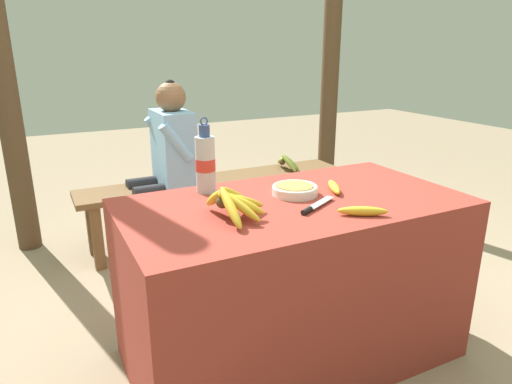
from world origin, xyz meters
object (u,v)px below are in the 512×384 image
at_px(water_bottle, 205,163).
at_px(seated_vendor, 167,156).
at_px(serving_bowl, 295,189).
at_px(banana_bunch_ripe, 232,201).
at_px(knife, 313,207).
at_px(banana_bunch_green, 286,162).
at_px(support_post_far, 332,38).
at_px(loose_banana_front, 363,211).
at_px(loose_banana_side, 334,187).
at_px(wooden_bench, 217,188).

bearing_deg(water_bottle, seated_vendor, 83.34).
height_order(serving_bowl, seated_vendor, seated_vendor).
distance_m(banana_bunch_ripe, water_bottle, 0.32).
relative_size(knife, banana_bunch_green, 0.75).
height_order(banana_bunch_green, support_post_far, support_post_far).
bearing_deg(seated_vendor, knife, 95.78).
relative_size(loose_banana_front, loose_banana_side, 1.00).
distance_m(loose_banana_front, banana_bunch_green, 1.68).
bearing_deg(support_post_far, banana_bunch_green, -146.85).
relative_size(banana_bunch_green, support_post_far, 0.10).
relative_size(water_bottle, banana_bunch_green, 1.12).
distance_m(banana_bunch_ripe, loose_banana_front, 0.46).
height_order(water_bottle, knife, water_bottle).
bearing_deg(banana_bunch_green, loose_banana_front, -111.11).
relative_size(serving_bowl, wooden_bench, 0.10).
height_order(loose_banana_side, banana_bunch_green, loose_banana_side).
height_order(knife, seated_vendor, seated_vendor).
relative_size(banana_bunch_ripe, loose_banana_side, 1.69).
xyz_separation_m(serving_bowl, loose_banana_side, (0.17, -0.03, -0.01)).
xyz_separation_m(water_bottle, wooden_bench, (0.46, 1.05, -0.46)).
relative_size(serving_bowl, seated_vendor, 0.17).
distance_m(banana_bunch_ripe, banana_bunch_green, 1.72).
bearing_deg(banana_bunch_green, knife, -116.83).
relative_size(water_bottle, loose_banana_front, 1.81).
height_order(serving_bowl, loose_banana_front, serving_bowl).
bearing_deg(water_bottle, serving_bowl, -32.57).
relative_size(loose_banana_front, knife, 0.83).
xyz_separation_m(banana_bunch_ripe, banana_bunch_green, (1.02, 1.36, -0.28)).
xyz_separation_m(loose_banana_side, seated_vendor, (-0.36, 1.24, -0.09)).
height_order(serving_bowl, loose_banana_side, serving_bowl).
height_order(knife, wooden_bench, knife).
bearing_deg(banana_bunch_green, banana_bunch_ripe, -126.70).
bearing_deg(banana_bunch_ripe, water_bottle, 86.07).
height_order(water_bottle, wooden_bench, water_bottle).
xyz_separation_m(seated_vendor, banana_bunch_green, (0.87, 0.03, -0.14)).
distance_m(serving_bowl, support_post_far, 2.21).
distance_m(water_bottle, banana_bunch_green, 1.48).
height_order(water_bottle, loose_banana_side, water_bottle).
bearing_deg(wooden_bench, banana_bunch_green, -0.33).
distance_m(loose_banana_front, knife, 0.18).
xyz_separation_m(loose_banana_side, support_post_far, (1.16, 1.69, 0.62)).
bearing_deg(banana_bunch_green, support_post_far, 33.15).
bearing_deg(wooden_bench, support_post_far, 19.52).
bearing_deg(loose_banana_front, seated_vendor, 100.24).
relative_size(wooden_bench, seated_vendor, 1.68).
bearing_deg(support_post_far, wooden_bench, -160.48).
distance_m(loose_banana_side, knife, 0.25).
xyz_separation_m(wooden_bench, banana_bunch_green, (0.53, -0.00, 0.12)).
relative_size(banana_bunch_ripe, wooden_bench, 0.16).
xyz_separation_m(knife, support_post_far, (1.36, 1.84, 0.62)).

